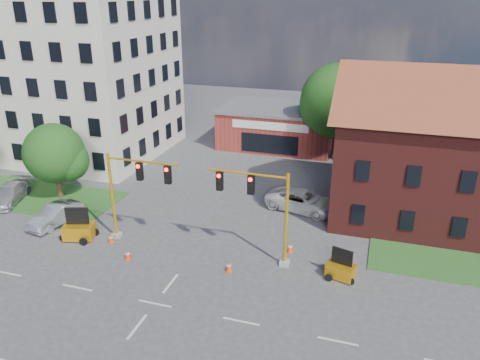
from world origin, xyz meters
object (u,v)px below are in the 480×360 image
Objects in this scene: signal_mast_east at (260,205)px; trailer_west at (79,230)px; signal_mast_west at (133,188)px; trailer_east at (341,269)px; pickup_white at (303,201)px.

trailer_west is at bearing -175.57° from signal_mast_east.
trailer_east is (13.87, -0.36, -3.33)m from signal_mast_west.
signal_mast_west is 1.00× the size of signal_mast_east.
signal_mast_east is 2.68× the size of trailer_west.
trailer_west is 0.40× the size of pickup_white.
trailer_east is 9.39m from pickup_white.
trailer_east is at bearing -143.07° from pickup_white.
signal_mast_west is at bearing 180.00° from signal_mast_east.
signal_mast_east is 1.08× the size of pickup_white.
signal_mast_west reaches higher than trailer_east.
signal_mast_east reaches higher than trailer_east.
signal_mast_east is at bearing -176.36° from pickup_white.
trailer_west is at bearing -166.08° from signal_mast_west.
trailer_east is (17.83, 0.62, -0.13)m from trailer_west.
trailer_west is 1.23× the size of trailer_east.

